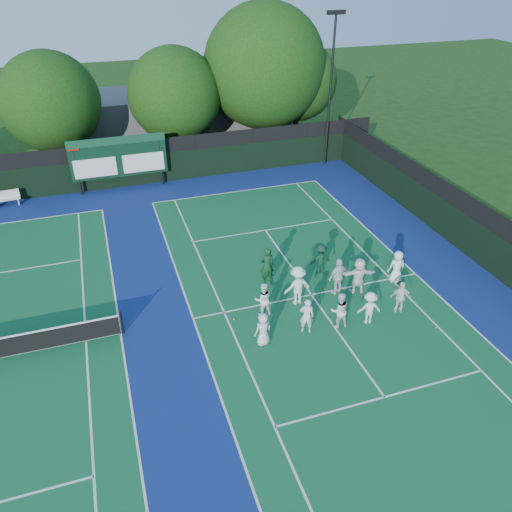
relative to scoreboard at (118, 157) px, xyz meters
name	(u,v)px	position (x,y,z in m)	size (l,w,h in m)	color
ground	(320,308)	(7.01, -15.59, -2.19)	(120.00, 120.00, 0.00)	#18390F
court_apron	(181,321)	(1.01, -14.59, -2.19)	(34.00, 32.00, 0.01)	navy
near_court	(311,295)	(7.01, -14.59, -2.18)	(11.05, 23.85, 0.01)	#12572E
back_fence	(136,166)	(1.01, 0.41, -0.83)	(34.00, 0.08, 3.00)	black
divider_fence_right	(482,238)	(16.01, -14.59, -0.83)	(0.08, 32.00, 3.00)	black
scoreboard	(118,157)	(0.00, 0.00, 0.00)	(6.00, 0.21, 3.55)	black
clubhouse	(174,116)	(5.01, 8.41, -0.19)	(18.00, 6.00, 4.00)	#57575C
light_pole_right	(332,74)	(14.51, 0.11, 4.11)	(1.20, 0.30, 10.12)	black
bench	(7,198)	(-6.91, -0.22, -1.68)	(1.53, 0.54, 0.95)	silver
tree_b	(53,104)	(-3.43, 3.99, 2.61)	(6.40, 6.40, 8.17)	#321D0D
tree_c	(177,97)	(4.66, 3.99, 2.45)	(6.44, 6.44, 8.03)	#321D0D
tree_d	(266,70)	(11.25, 3.99, 3.84)	(8.70, 8.70, 10.60)	#321D0D
tree_e	(299,82)	(13.82, 3.99, 2.76)	(5.78, 5.78, 7.99)	#321D0D
tennis_ball_0	(271,304)	(5.01, -14.67, -2.16)	(0.07, 0.07, 0.07)	gold
tennis_ball_1	(302,279)	(7.07, -13.34, -2.16)	(0.07, 0.07, 0.07)	gold
tennis_ball_2	(436,327)	(11.02, -18.35, -2.16)	(0.07, 0.07, 0.07)	gold
tennis_ball_3	(234,319)	(3.16, -15.18, -2.16)	(0.07, 0.07, 0.07)	gold
tennis_ball_4	(325,289)	(7.75, -14.42, -2.16)	(0.07, 0.07, 0.07)	gold
player_front_0	(263,329)	(3.86, -16.98, -1.46)	(0.72, 0.47, 1.47)	silver
player_front_1	(307,316)	(5.77, -16.83, -1.38)	(0.59, 0.39, 1.61)	silver
player_front_2	(339,310)	(7.20, -16.91, -1.37)	(0.79, 0.62, 1.63)	silver
player_front_3	(369,308)	(8.48, -17.10, -1.44)	(0.97, 0.56, 1.51)	silver
player_front_4	(401,297)	(10.12, -16.88, -1.43)	(0.89, 0.37, 1.53)	white
player_back_0	(263,299)	(4.47, -15.19, -1.41)	(0.76, 0.59, 1.56)	white
player_back_1	(297,285)	(6.15, -14.90, -1.26)	(1.20, 0.69, 1.86)	white
player_back_2	(338,276)	(8.18, -14.80, -1.28)	(1.07, 0.44, 1.82)	silver
player_back_3	(359,276)	(9.09, -15.00, -1.31)	(1.64, 0.52, 1.77)	white
player_back_4	(397,267)	(11.20, -14.81, -1.38)	(0.80, 0.52, 1.63)	white
coach_left	(267,265)	(5.42, -12.97, -1.26)	(0.68, 0.45, 1.87)	#103C1F
coach_right	(321,259)	(8.13, -13.02, -1.41)	(1.01, 0.58, 1.56)	#0E331E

